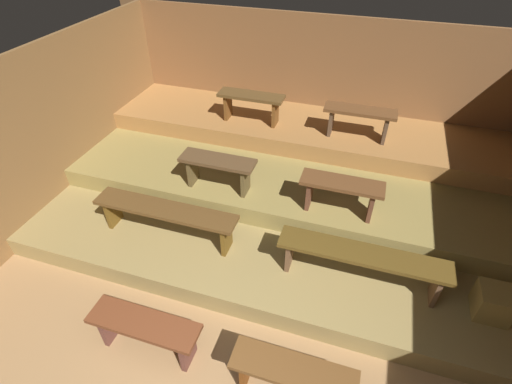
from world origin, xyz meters
The scene contains 15 objects.
ground centered at (0.00, 2.63, -0.04)m, with size 6.99×6.06×0.08m, color #967047.
wall_back centered at (0.00, 5.29, 1.13)m, with size 6.99×0.06×2.26m, color brown.
wall_left centered at (-3.12, 2.63, 1.13)m, with size 0.06×6.06×2.26m, color brown.
platform_lower centered at (0.00, 3.33, 0.13)m, with size 6.19×3.87×0.26m, color olive.
platform_middle centered at (0.00, 3.93, 0.40)m, with size 6.19×2.67×0.26m, color olive.
platform_upper centered at (0.00, 4.59, 0.66)m, with size 6.19×1.35×0.26m, color #A16E3A.
bench_floor_left centered at (-0.74, 0.80, 0.34)m, with size 1.12×0.32×0.46m.
bench_floor_right centered at (0.74, 0.80, 0.34)m, with size 1.12×0.32×0.46m.
bench_lower_left centered at (-1.17, 2.10, 0.63)m, with size 1.81×0.32×0.46m.
bench_lower_right centered at (1.17, 2.10, 0.63)m, with size 1.81×0.32×0.46m.
bench_middle_left centered at (-0.81, 2.92, 0.87)m, with size 1.00×0.32×0.46m.
bench_middle_right centered at (0.81, 2.92, 0.87)m, with size 1.00×0.32×0.46m.
bench_upper_left centered at (-0.83, 4.38, 1.13)m, with size 1.03×0.32×0.46m.
bench_upper_right centered at (0.83, 4.38, 1.13)m, with size 1.03×0.32×0.46m.
wooden_crate_lower centered at (2.51, 2.09, 0.43)m, with size 0.33×0.33×0.33m, color olive.
Camera 1 is at (0.93, -0.86, 3.71)m, focal length 26.82 mm.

